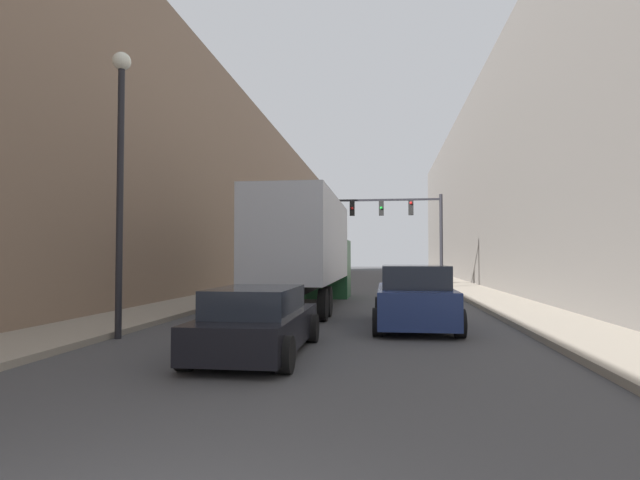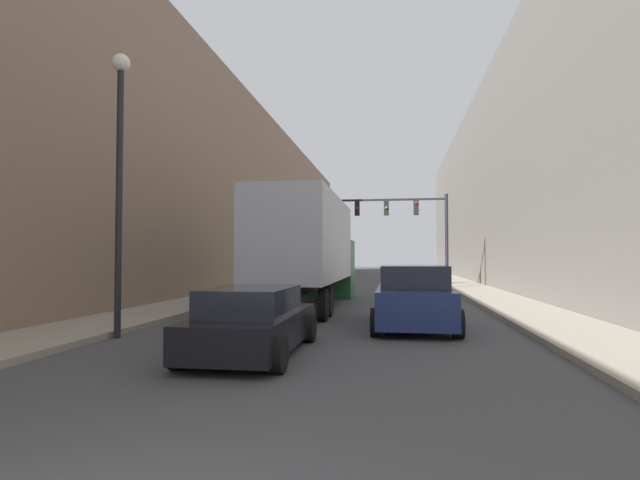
% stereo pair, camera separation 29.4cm
% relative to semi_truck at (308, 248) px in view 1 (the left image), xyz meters
% --- Properties ---
extents(sidewalk_right, '(2.57, 80.00, 0.15)m').
position_rel_semi_truck_xyz_m(sidewalk_right, '(7.85, 12.66, -2.24)').
color(sidewalk_right, gray).
rests_on(sidewalk_right, ground).
extents(sidewalk_left, '(2.57, 80.00, 0.15)m').
position_rel_semi_truck_xyz_m(sidewalk_left, '(-4.76, 12.66, -2.24)').
color(sidewalk_left, gray).
rests_on(sidewalk_left, ground).
extents(building_right, '(6.00, 80.00, 13.78)m').
position_rel_semi_truck_xyz_m(building_right, '(12.13, 12.66, 4.57)').
color(building_right, '#66605B').
rests_on(building_right, ground).
extents(building_left, '(6.00, 80.00, 12.78)m').
position_rel_semi_truck_xyz_m(building_left, '(-9.05, 12.66, 4.07)').
color(building_left, '#846B56').
rests_on(building_left, ground).
extents(semi_truck, '(2.59, 11.45, 4.16)m').
position_rel_semi_truck_xyz_m(semi_truck, '(0.00, 0.00, 0.00)').
color(semi_truck, '#B2B7C1').
rests_on(semi_truck, ground).
extents(sedan_car, '(2.00, 4.43, 1.35)m').
position_rel_semi_truck_xyz_m(sedan_car, '(0.49, -9.70, -1.67)').
color(sedan_car, black).
rests_on(sedan_car, ground).
extents(suv_car, '(2.23, 4.75, 1.73)m').
position_rel_semi_truck_xyz_m(suv_car, '(3.83, -5.37, -1.49)').
color(suv_car, navy).
rests_on(suv_car, ground).
extents(traffic_signal_gantry, '(7.30, 0.35, 5.78)m').
position_rel_semi_truck_xyz_m(traffic_signal_gantry, '(4.34, 11.32, 1.88)').
color(traffic_signal_gantry, black).
rests_on(traffic_signal_gantry, ground).
extents(street_lamp, '(0.44, 0.44, 6.97)m').
position_rel_semi_truck_xyz_m(street_lamp, '(-3.33, -8.25, 2.14)').
color(street_lamp, black).
rests_on(street_lamp, ground).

